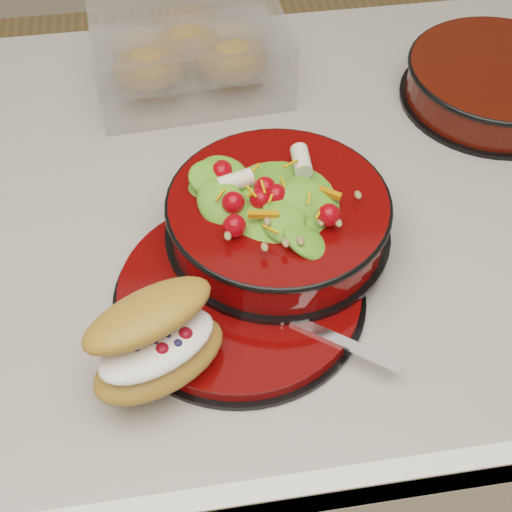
{
  "coord_description": "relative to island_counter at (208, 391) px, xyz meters",
  "views": [
    {
      "loc": [
        -0.01,
        -0.6,
        1.48
      ],
      "look_at": [
        0.06,
        -0.14,
        0.94
      ],
      "focal_mm": 50.0,
      "sensor_mm": 36.0,
      "label": 1
    }
  ],
  "objects": [
    {
      "name": "island_counter",
      "position": [
        0.0,
        0.0,
        0.0
      ],
      "size": [
        1.24,
        0.74,
        0.9
      ],
      "color": "silver",
      "rests_on": "ground"
    },
    {
      "name": "dinner_plate",
      "position": [
        0.04,
        -0.16,
        0.46
      ],
      "size": [
        0.26,
        0.26,
        0.02
      ],
      "rotation": [
        0.0,
        0.0,
        -0.03
      ],
      "color": "black",
      "rests_on": "island_counter"
    },
    {
      "name": "salad_bowl",
      "position": [
        0.09,
        -0.09,
        0.5
      ],
      "size": [
        0.24,
        0.24,
        0.1
      ],
      "rotation": [
        0.0,
        0.0,
        0.36
      ],
      "color": "black",
      "rests_on": "dinner_plate"
    },
    {
      "name": "croissant",
      "position": [
        -0.05,
        -0.23,
        0.5
      ],
      "size": [
        0.15,
        0.13,
        0.08
      ],
      "rotation": [
        0.0,
        0.0,
        0.46
      ],
      "color": "#A26631",
      "rests_on": "dinner_plate"
    },
    {
      "name": "fork",
      "position": [
        0.11,
        -0.22,
        0.47
      ],
      "size": [
        0.13,
        0.11,
        0.0
      ],
      "rotation": [
        0.0,
        0.0,
        0.92
      ],
      "color": "silver",
      "rests_on": "dinner_plate"
    },
    {
      "name": "pastry_box",
      "position": [
        0.03,
        0.22,
        0.49
      ],
      "size": [
        0.26,
        0.19,
        0.09
      ],
      "rotation": [
        0.0,
        0.0,
        0.06
      ],
      "color": "white",
      "rests_on": "island_counter"
    },
    {
      "name": "extra_bowl",
      "position": [
        0.41,
        0.12,
        0.48
      ],
      "size": [
        0.24,
        0.24,
        0.05
      ],
      "rotation": [
        0.0,
        0.0,
        -0.17
      ],
      "color": "black",
      "rests_on": "island_counter"
    }
  ]
}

